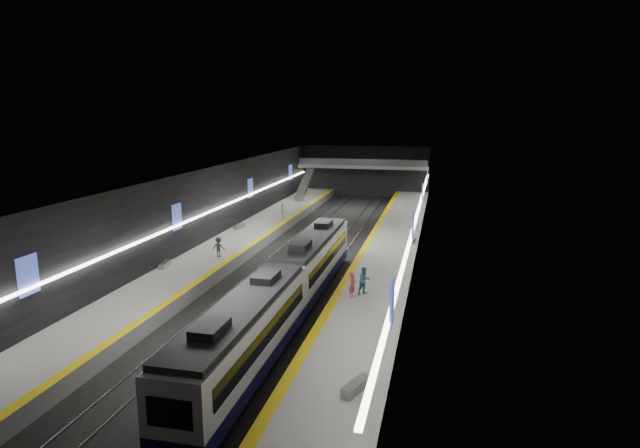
% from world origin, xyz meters
% --- Properties ---
extents(ground, '(70.00, 70.00, 0.00)m').
position_xyz_m(ground, '(0.00, 0.00, 0.00)').
color(ground, black).
rests_on(ground, ground).
extents(ceiling, '(20.00, 70.00, 0.04)m').
position_xyz_m(ceiling, '(0.00, 0.00, 8.00)').
color(ceiling, beige).
rests_on(ceiling, wall_left).
extents(wall_left, '(0.04, 70.00, 8.00)m').
position_xyz_m(wall_left, '(-10.00, 0.00, 4.00)').
color(wall_left, black).
rests_on(wall_left, ground).
extents(wall_right, '(0.04, 70.00, 8.00)m').
position_xyz_m(wall_right, '(10.00, 0.00, 4.00)').
color(wall_right, black).
rests_on(wall_right, ground).
extents(wall_back, '(20.00, 0.04, 8.00)m').
position_xyz_m(wall_back, '(0.00, 35.00, 4.00)').
color(wall_back, black).
rests_on(wall_back, ground).
extents(wall_front, '(20.00, 0.04, 8.00)m').
position_xyz_m(wall_front, '(0.00, -35.00, 4.00)').
color(wall_front, black).
rests_on(wall_front, ground).
extents(platform_left, '(5.00, 70.00, 1.00)m').
position_xyz_m(platform_left, '(-7.50, 0.00, 0.50)').
color(platform_left, slate).
rests_on(platform_left, ground).
extents(tile_surface_left, '(5.00, 70.00, 0.02)m').
position_xyz_m(tile_surface_left, '(-7.50, 0.00, 1.01)').
color(tile_surface_left, '#A9A9A4').
rests_on(tile_surface_left, platform_left).
extents(tactile_strip_left, '(0.60, 70.00, 0.02)m').
position_xyz_m(tactile_strip_left, '(-5.30, 0.00, 1.02)').
color(tactile_strip_left, yellow).
rests_on(tactile_strip_left, platform_left).
extents(platform_right, '(5.00, 70.00, 1.00)m').
position_xyz_m(platform_right, '(7.50, 0.00, 0.50)').
color(platform_right, slate).
rests_on(platform_right, ground).
extents(tile_surface_right, '(5.00, 70.00, 0.02)m').
position_xyz_m(tile_surface_right, '(7.50, 0.00, 1.01)').
color(tile_surface_right, '#A9A9A4').
rests_on(tile_surface_right, platform_right).
extents(tactile_strip_right, '(0.60, 70.00, 0.02)m').
position_xyz_m(tactile_strip_right, '(5.30, 0.00, 1.02)').
color(tactile_strip_right, yellow).
rests_on(tactile_strip_right, platform_right).
extents(rails, '(6.52, 70.00, 0.12)m').
position_xyz_m(rails, '(-0.00, 0.00, 0.06)').
color(rails, gray).
rests_on(rails, ground).
extents(train, '(2.69, 30.05, 3.60)m').
position_xyz_m(train, '(2.50, -17.54, 2.20)').
color(train, '#0F0E33').
rests_on(train, ground).
extents(ad_posters, '(19.94, 53.50, 2.20)m').
position_xyz_m(ad_posters, '(-0.00, 1.00, 4.50)').
color(ad_posters, '#3F56BF').
rests_on(ad_posters, wall_left).
extents(cove_light_left, '(0.25, 68.60, 0.12)m').
position_xyz_m(cove_light_left, '(-9.80, 0.00, 3.80)').
color(cove_light_left, white).
rests_on(cove_light_left, wall_left).
extents(cove_light_right, '(0.25, 68.60, 0.12)m').
position_xyz_m(cove_light_right, '(9.80, 0.00, 3.80)').
color(cove_light_right, white).
rests_on(cove_light_right, wall_right).
extents(mezzanine_bridge, '(20.00, 3.00, 1.50)m').
position_xyz_m(mezzanine_bridge, '(0.00, 32.93, 5.04)').
color(mezzanine_bridge, gray).
rests_on(mezzanine_bridge, wall_left).
extents(escalator, '(1.20, 7.50, 3.92)m').
position_xyz_m(escalator, '(-7.50, 26.00, 2.90)').
color(escalator, '#99999E').
rests_on(escalator, platform_left).
extents(bench_left_near, '(0.71, 1.74, 0.41)m').
position_xyz_m(bench_left_near, '(-9.50, -11.21, 1.21)').
color(bench_left_near, '#99999E').
rests_on(bench_left_near, platform_left).
extents(bench_left_far, '(0.81, 1.75, 0.41)m').
position_xyz_m(bench_left_far, '(-8.98, 3.79, 1.21)').
color(bench_left_far, '#99999E').
rests_on(bench_left_far, platform_left).
extents(bench_right_near, '(1.16, 1.93, 0.46)m').
position_xyz_m(bench_right_near, '(8.61, -27.04, 1.23)').
color(bench_right_near, '#99999E').
rests_on(bench_right_near, platform_right).
extents(bench_right_far, '(0.67, 1.70, 0.40)m').
position_xyz_m(bench_right_far, '(9.40, 1.48, 1.20)').
color(bench_right_far, '#99999E').
rests_on(bench_right_far, platform_right).
extents(passenger_right_a, '(0.58, 0.73, 1.73)m').
position_xyz_m(passenger_right_a, '(6.38, -14.83, 1.87)').
color(passenger_right_a, '#BD465C').
rests_on(passenger_right_a, platform_right).
extents(passenger_right_b, '(1.17, 1.16, 1.91)m').
position_xyz_m(passenger_right_b, '(7.08, -14.05, 1.95)').
color(passenger_right_b, teal).
rests_on(passenger_right_b, platform_right).
extents(passenger_left_a, '(0.54, 1.10, 1.82)m').
position_xyz_m(passenger_left_a, '(-6.04, 10.02, 1.91)').
color(passenger_left_a, silver).
rests_on(passenger_left_a, platform_left).
extents(passenger_left_b, '(1.12, 0.65, 1.72)m').
position_xyz_m(passenger_left_b, '(-6.51, -7.31, 1.86)').
color(passenger_left_b, '#414249').
rests_on(passenger_left_b, platform_left).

